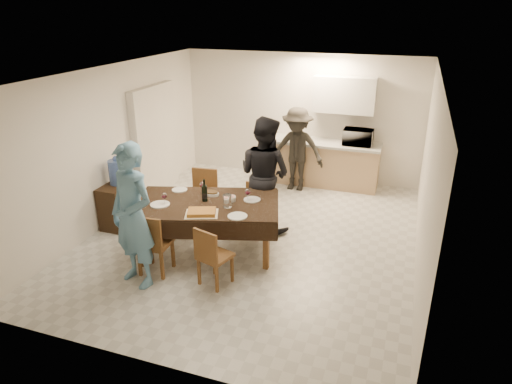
# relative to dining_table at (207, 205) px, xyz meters

# --- Properties ---
(floor) EXTENTS (5.00, 6.00, 0.02)m
(floor) POSITION_rel_dining_table_xyz_m (0.49, 0.66, -0.77)
(floor) COLOR silver
(floor) RESTS_ON ground
(ceiling) EXTENTS (5.00, 6.00, 0.02)m
(ceiling) POSITION_rel_dining_table_xyz_m (0.49, 0.66, 1.83)
(ceiling) COLOR white
(ceiling) RESTS_ON wall_back
(wall_back) EXTENTS (5.00, 0.02, 2.60)m
(wall_back) POSITION_rel_dining_table_xyz_m (0.49, 3.66, 0.53)
(wall_back) COLOR silver
(wall_back) RESTS_ON floor
(wall_front) EXTENTS (5.00, 0.02, 2.60)m
(wall_front) POSITION_rel_dining_table_xyz_m (0.49, -2.34, 0.53)
(wall_front) COLOR silver
(wall_front) RESTS_ON floor
(wall_left) EXTENTS (0.02, 6.00, 2.60)m
(wall_left) POSITION_rel_dining_table_xyz_m (-2.01, 0.66, 0.53)
(wall_left) COLOR silver
(wall_left) RESTS_ON floor
(wall_right) EXTENTS (0.02, 6.00, 2.60)m
(wall_right) POSITION_rel_dining_table_xyz_m (2.99, 0.66, 0.53)
(wall_right) COLOR silver
(wall_right) RESTS_ON floor
(stub_partition) EXTENTS (0.15, 1.40, 2.10)m
(stub_partition) POSITION_rel_dining_table_xyz_m (-1.93, 1.86, 0.28)
(stub_partition) COLOR silver
(stub_partition) RESTS_ON floor
(kitchen_base_cabinet) EXTENTS (2.20, 0.60, 0.86)m
(kitchen_base_cabinet) POSITION_rel_dining_table_xyz_m (1.09, 3.34, -0.34)
(kitchen_base_cabinet) COLOR tan
(kitchen_base_cabinet) RESTS_ON floor
(kitchen_worktop) EXTENTS (2.24, 0.64, 0.05)m
(kitchen_worktop) POSITION_rel_dining_table_xyz_m (1.09, 3.34, 0.11)
(kitchen_worktop) COLOR #AAAAA5
(kitchen_worktop) RESTS_ON kitchen_base_cabinet
(upper_cabinet) EXTENTS (1.20, 0.34, 0.70)m
(upper_cabinet) POSITION_rel_dining_table_xyz_m (1.39, 3.48, 1.08)
(upper_cabinet) COLOR silver
(upper_cabinet) RESTS_ON wall_back
(dining_table) EXTENTS (2.33, 1.75, 0.81)m
(dining_table) POSITION_rel_dining_table_xyz_m (0.00, 0.00, 0.00)
(dining_table) COLOR black
(dining_table) RESTS_ON floor
(chair_near_left) EXTENTS (0.44, 0.44, 0.50)m
(chair_near_left) POSITION_rel_dining_table_xyz_m (-0.45, -0.84, -0.21)
(chair_near_left) COLOR brown
(chair_near_left) RESTS_ON floor
(chair_near_right) EXTENTS (0.48, 0.49, 0.46)m
(chair_near_right) POSITION_rel_dining_table_xyz_m (0.45, -0.83, -0.25)
(chair_near_right) COLOR brown
(chair_near_right) RESTS_ON floor
(chair_far_left) EXTENTS (0.48, 0.48, 0.52)m
(chair_far_left) POSITION_rel_dining_table_xyz_m (-0.45, 0.66, -0.18)
(chair_far_left) COLOR brown
(chair_far_left) RESTS_ON floor
(chair_far_right) EXTENTS (0.41, 0.41, 0.45)m
(chair_far_right) POSITION_rel_dining_table_xyz_m (0.45, 0.67, -0.26)
(chair_far_right) COLOR brown
(chair_far_right) RESTS_ON floor
(console) EXTENTS (0.40, 0.79, 0.73)m
(console) POSITION_rel_dining_table_xyz_m (-1.79, 0.39, -0.41)
(console) COLOR black
(console) RESTS_ON floor
(water_jug) EXTENTS (0.27, 0.27, 0.41)m
(water_jug) POSITION_rel_dining_table_xyz_m (-1.79, 0.39, 0.16)
(water_jug) COLOR #4A6CBD
(water_jug) RESTS_ON console
(wine_bottle) EXTENTS (0.08, 0.08, 0.34)m
(wine_bottle) POSITION_rel_dining_table_xyz_m (-0.05, 0.05, 0.21)
(wine_bottle) COLOR black
(wine_bottle) RESTS_ON dining_table
(water_pitcher) EXTENTS (0.12, 0.12, 0.19)m
(water_pitcher) POSITION_rel_dining_table_xyz_m (0.35, -0.05, 0.13)
(water_pitcher) COLOR white
(water_pitcher) RESTS_ON dining_table
(savoury_tart) EXTENTS (0.54, 0.47, 0.06)m
(savoury_tart) POSITION_rel_dining_table_xyz_m (0.10, -0.38, 0.07)
(savoury_tart) COLOR #AB7C32
(savoury_tart) RESTS_ON dining_table
(salad_bowl) EXTENTS (0.17, 0.17, 0.06)m
(salad_bowl) POSITION_rel_dining_table_xyz_m (0.30, 0.18, 0.07)
(salad_bowl) COLOR silver
(salad_bowl) RESTS_ON dining_table
(mushroom_dish) EXTENTS (0.22, 0.22, 0.04)m
(mushroom_dish) POSITION_rel_dining_table_xyz_m (-0.05, 0.28, 0.06)
(mushroom_dish) COLOR silver
(mushroom_dish) RESTS_ON dining_table
(wine_glass_a) EXTENTS (0.08, 0.08, 0.18)m
(wine_glass_a) POSITION_rel_dining_table_xyz_m (-0.55, -0.25, 0.13)
(wine_glass_a) COLOR white
(wine_glass_a) RESTS_ON dining_table
(wine_glass_b) EXTENTS (0.09, 0.09, 0.19)m
(wine_glass_b) POSITION_rel_dining_table_xyz_m (0.55, 0.25, 0.13)
(wine_glass_b) COLOR white
(wine_glass_b) RESTS_ON dining_table
(wine_glass_c) EXTENTS (0.09, 0.09, 0.19)m
(wine_glass_c) POSITION_rel_dining_table_xyz_m (-0.20, 0.30, 0.13)
(wine_glass_c) COLOR white
(wine_glass_c) RESTS_ON dining_table
(plate_near_left) EXTENTS (0.28, 0.28, 0.02)m
(plate_near_left) POSITION_rel_dining_table_xyz_m (-0.60, -0.30, 0.05)
(plate_near_left) COLOR silver
(plate_near_left) RESTS_ON dining_table
(plate_near_right) EXTENTS (0.27, 0.27, 0.02)m
(plate_near_right) POSITION_rel_dining_table_xyz_m (0.60, -0.30, 0.05)
(plate_near_right) COLOR silver
(plate_near_right) RESTS_ON dining_table
(plate_far_left) EXTENTS (0.24, 0.24, 0.01)m
(plate_far_left) POSITION_rel_dining_table_xyz_m (-0.60, 0.30, 0.04)
(plate_far_left) COLOR silver
(plate_far_left) RESTS_ON dining_table
(plate_far_right) EXTENTS (0.25, 0.25, 0.01)m
(plate_far_right) POSITION_rel_dining_table_xyz_m (0.60, 0.30, 0.04)
(plate_far_right) COLOR silver
(plate_far_right) RESTS_ON dining_table
(microwave) EXTENTS (0.57, 0.38, 0.31)m
(microwave) POSITION_rel_dining_table_xyz_m (1.74, 3.34, 0.29)
(microwave) COLOR silver
(microwave) RESTS_ON kitchen_worktop
(person_near) EXTENTS (0.82, 0.67, 1.95)m
(person_near) POSITION_rel_dining_table_xyz_m (-0.55, -1.05, 0.20)
(person_near) COLOR #588BAE
(person_near) RESTS_ON floor
(person_far) EXTENTS (1.11, 0.98, 1.90)m
(person_far) POSITION_rel_dining_table_xyz_m (0.55, 1.05, 0.18)
(person_far) COLOR black
(person_far) RESTS_ON floor
(person_kitchen) EXTENTS (1.08, 0.62, 1.67)m
(person_kitchen) POSITION_rel_dining_table_xyz_m (0.62, 2.89, 0.06)
(person_kitchen) COLOR black
(person_kitchen) RESTS_ON floor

